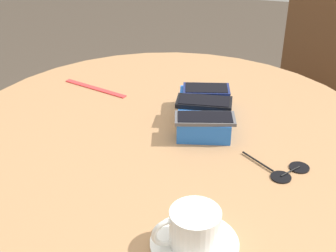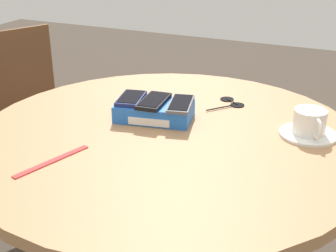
% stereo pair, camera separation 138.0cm
% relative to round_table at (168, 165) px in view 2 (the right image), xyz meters
% --- Properties ---
extents(round_table, '(1.07, 1.07, 0.72)m').
position_rel_round_table_xyz_m(round_table, '(0.00, 0.00, 0.00)').
color(round_table, '#2D2D2D').
rests_on(round_table, ground_plane).
extents(phone_box, '(0.24, 0.16, 0.05)m').
position_rel_round_table_xyz_m(phone_box, '(-0.08, 0.07, 0.12)').
color(phone_box, blue).
rests_on(phone_box, round_table).
extents(phone_navy, '(0.09, 0.13, 0.01)m').
position_rel_round_table_xyz_m(phone_navy, '(-0.15, 0.06, 0.16)').
color(phone_navy, navy).
rests_on(phone_navy, phone_box).
extents(phone_black, '(0.08, 0.14, 0.01)m').
position_rel_round_table_xyz_m(phone_black, '(-0.08, 0.07, 0.16)').
color(phone_black, black).
rests_on(phone_black, phone_box).
extents(phone_gray, '(0.09, 0.15, 0.01)m').
position_rel_round_table_xyz_m(phone_gray, '(-0.00, 0.09, 0.15)').
color(phone_gray, '#515156').
rests_on(phone_gray, phone_box).
extents(saucer, '(0.15, 0.15, 0.01)m').
position_rel_round_table_xyz_m(saucer, '(0.35, 0.14, 0.10)').
color(saucer, white).
rests_on(saucer, round_table).
extents(coffee_cup, '(0.09, 0.11, 0.07)m').
position_rel_round_table_xyz_m(coffee_cup, '(0.35, 0.14, 0.14)').
color(coffee_cup, white).
rests_on(coffee_cup, saucer).
extents(lanyard_strap, '(0.08, 0.21, 0.00)m').
position_rel_round_table_xyz_m(lanyard_strap, '(-0.19, -0.26, 0.10)').
color(lanyard_strap, red).
rests_on(lanyard_strap, round_table).
extents(sunglasses, '(0.09, 0.15, 0.01)m').
position_rel_round_table_xyz_m(sunglasses, '(0.09, 0.28, 0.10)').
color(sunglasses, black).
rests_on(sunglasses, round_table).
extents(chair_near_window, '(0.55, 0.55, 0.84)m').
position_rel_round_table_xyz_m(chair_near_window, '(-0.81, 0.37, -0.18)').
color(chair_near_window, brown).
rests_on(chair_near_window, ground_plane).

